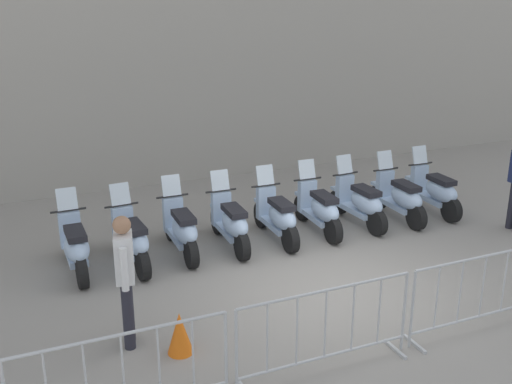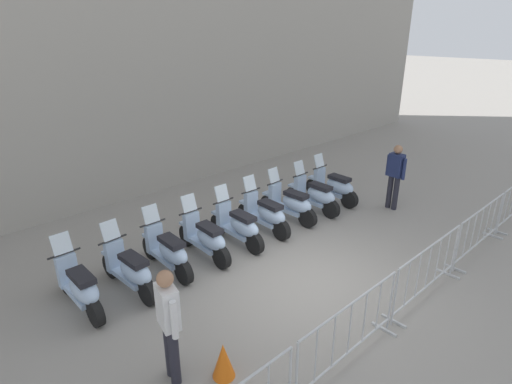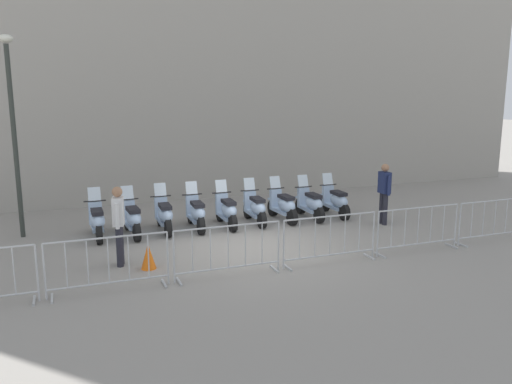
{
  "view_description": "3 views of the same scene",
  "coord_description": "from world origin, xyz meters",
  "px_view_note": "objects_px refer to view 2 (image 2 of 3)",
  "views": [
    {
      "loc": [
        -5.13,
        -6.56,
        4.32
      ],
      "look_at": [
        -0.19,
        2.06,
        0.97
      ],
      "focal_mm": 43.19,
      "sensor_mm": 36.0,
      "label": 1
    },
    {
      "loc": [
        -5.76,
        -3.63,
        4.57
      ],
      "look_at": [
        0.55,
        1.79,
        1.21
      ],
      "focal_mm": 29.41,
      "sensor_mm": 36.0,
      "label": 2
    },
    {
      "loc": [
        -5.35,
        -10.58,
        3.65
      ],
      "look_at": [
        1.15,
        2.05,
        0.9
      ],
      "focal_mm": 35.76,
      "sensor_mm": 36.0,
      "label": 3
    }
  ],
  "objects_px": {
    "motorcycle_4": "(238,226)",
    "barrier_segment_3": "(427,271)",
    "motorcycle_5": "(265,214)",
    "motorcycle_8": "(334,186)",
    "officer_near_row_end": "(169,320)",
    "traffic_cone": "(223,360)",
    "motorcycle_6": "(290,204)",
    "barrier_segment_2": "(349,334)",
    "motorcycle_0": "(80,287)",
    "officer_mid_plaza": "(395,173)",
    "motorcycle_2": "(168,251)",
    "motorcycle_1": "(130,270)",
    "barrier_segment_4": "(480,230)",
    "motorcycle_7": "(315,195)",
    "motorcycle_3": "(205,238)"
  },
  "relations": [
    {
      "from": "motorcycle_4",
      "to": "barrier_segment_3",
      "type": "height_order",
      "value": "motorcycle_4"
    },
    {
      "from": "motorcycle_5",
      "to": "motorcycle_8",
      "type": "distance_m",
      "value": 2.59
    },
    {
      "from": "barrier_segment_3",
      "to": "officer_near_row_end",
      "type": "distance_m",
      "value": 4.57
    },
    {
      "from": "motorcycle_8",
      "to": "traffic_cone",
      "type": "xyz_separation_m",
      "value": [
        -6.32,
        -2.05,
        -0.18
      ]
    },
    {
      "from": "motorcycle_4",
      "to": "motorcycle_6",
      "type": "distance_m",
      "value": 1.73
    },
    {
      "from": "barrier_segment_2",
      "to": "barrier_segment_3",
      "type": "relative_size",
      "value": 1.0
    },
    {
      "from": "motorcycle_0",
      "to": "traffic_cone",
      "type": "bearing_deg",
      "value": -79.51
    },
    {
      "from": "traffic_cone",
      "to": "motorcycle_4",
      "type": "bearing_deg",
      "value": 39.76
    },
    {
      "from": "motorcycle_4",
      "to": "barrier_segment_2",
      "type": "distance_m",
      "value": 3.91
    },
    {
      "from": "officer_mid_plaza",
      "to": "motorcycle_0",
      "type": "bearing_deg",
      "value": 163.64
    },
    {
      "from": "motorcycle_0",
      "to": "motorcycle_2",
      "type": "xyz_separation_m",
      "value": [
        1.71,
        -0.17,
        0.0
      ]
    },
    {
      "from": "motorcycle_1",
      "to": "officer_near_row_end",
      "type": "xyz_separation_m",
      "value": [
        -0.8,
        -2.17,
        0.53
      ]
    },
    {
      "from": "motorcycle_4",
      "to": "officer_mid_plaza",
      "type": "bearing_deg",
      "value": -23.15
    },
    {
      "from": "motorcycle_5",
      "to": "motorcycle_8",
      "type": "xyz_separation_m",
      "value": [
        2.57,
        -0.29,
        0.0
      ]
    },
    {
      "from": "motorcycle_1",
      "to": "barrier_segment_3",
      "type": "bearing_deg",
      "value": -51.07
    },
    {
      "from": "motorcycle_5",
      "to": "barrier_segment_3",
      "type": "relative_size",
      "value": 0.77
    },
    {
      "from": "motorcycle_5",
      "to": "officer_near_row_end",
      "type": "xyz_separation_m",
      "value": [
        -4.22,
        -1.84,
        0.53
      ]
    },
    {
      "from": "motorcycle_4",
      "to": "barrier_segment_4",
      "type": "xyz_separation_m",
      "value": [
        3.07,
        -4.09,
        0.07
      ]
    },
    {
      "from": "motorcycle_7",
      "to": "motorcycle_3",
      "type": "bearing_deg",
      "value": 172.83
    },
    {
      "from": "motorcycle_3",
      "to": "motorcycle_6",
      "type": "xyz_separation_m",
      "value": [
        2.58,
        -0.28,
        0.0
      ]
    },
    {
      "from": "motorcycle_8",
      "to": "traffic_cone",
      "type": "bearing_deg",
      "value": -162.01
    },
    {
      "from": "motorcycle_6",
      "to": "barrier_segment_4",
      "type": "relative_size",
      "value": 0.77
    },
    {
      "from": "barrier_segment_4",
      "to": "barrier_segment_3",
      "type": "bearing_deg",
      "value": 173.69
    },
    {
      "from": "barrier_segment_4",
      "to": "motorcycle_1",
      "type": "bearing_deg",
      "value": 142.25
    },
    {
      "from": "motorcycle_0",
      "to": "barrier_segment_4",
      "type": "height_order",
      "value": "motorcycle_0"
    },
    {
      "from": "officer_near_row_end",
      "to": "motorcycle_8",
      "type": "bearing_deg",
      "value": 12.9
    },
    {
      "from": "motorcycle_6",
      "to": "motorcycle_7",
      "type": "height_order",
      "value": "same"
    },
    {
      "from": "motorcycle_1",
      "to": "motorcycle_2",
      "type": "bearing_deg",
      "value": 1.01
    },
    {
      "from": "motorcycle_2",
      "to": "motorcycle_6",
      "type": "height_order",
      "value": "same"
    },
    {
      "from": "motorcycle_6",
      "to": "motorcycle_7",
      "type": "relative_size",
      "value": 1.0
    },
    {
      "from": "motorcycle_2",
      "to": "motorcycle_5",
      "type": "height_order",
      "value": "same"
    },
    {
      "from": "motorcycle_1",
      "to": "motorcycle_0",
      "type": "bearing_deg",
      "value": 167.46
    },
    {
      "from": "motorcycle_6",
      "to": "traffic_cone",
      "type": "relative_size",
      "value": 3.14
    },
    {
      "from": "motorcycle_3",
      "to": "motorcycle_6",
      "type": "distance_m",
      "value": 2.59
    },
    {
      "from": "motorcycle_0",
      "to": "barrier_segment_3",
      "type": "height_order",
      "value": "motorcycle_0"
    },
    {
      "from": "motorcycle_0",
      "to": "motorcycle_1",
      "type": "relative_size",
      "value": 1.0
    },
    {
      "from": "motorcycle_8",
      "to": "motorcycle_0",
      "type": "bearing_deg",
      "value": 173.27
    },
    {
      "from": "motorcycle_3",
      "to": "barrier_segment_2",
      "type": "relative_size",
      "value": 0.77
    },
    {
      "from": "motorcycle_4",
      "to": "motorcycle_8",
      "type": "distance_m",
      "value": 3.45
    },
    {
      "from": "motorcycle_7",
      "to": "officer_near_row_end",
      "type": "height_order",
      "value": "officer_near_row_end"
    },
    {
      "from": "motorcycle_6",
      "to": "motorcycle_8",
      "type": "height_order",
      "value": "same"
    },
    {
      "from": "motorcycle_6",
      "to": "barrier_segment_4",
      "type": "height_order",
      "value": "motorcycle_6"
    },
    {
      "from": "motorcycle_4",
      "to": "traffic_cone",
      "type": "xyz_separation_m",
      "value": [
        -2.89,
        -2.4,
        -0.18
      ]
    },
    {
      "from": "motorcycle_5",
      "to": "barrier_segment_2",
      "type": "relative_size",
      "value": 0.77
    },
    {
      "from": "motorcycle_4",
      "to": "motorcycle_7",
      "type": "distance_m",
      "value": 2.59
    },
    {
      "from": "motorcycle_1",
      "to": "barrier_segment_4",
      "type": "bearing_deg",
      "value": -37.75
    },
    {
      "from": "motorcycle_0",
      "to": "traffic_cone",
      "type": "xyz_separation_m",
      "value": [
        0.53,
        -2.86,
        -0.18
      ]
    },
    {
      "from": "motorcycle_0",
      "to": "motorcycle_7",
      "type": "relative_size",
      "value": 1.0
    },
    {
      "from": "barrier_segment_4",
      "to": "officer_near_row_end",
      "type": "relative_size",
      "value": 1.29
    },
    {
      "from": "motorcycle_7",
      "to": "motorcycle_8",
      "type": "height_order",
      "value": "same"
    }
  ]
}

